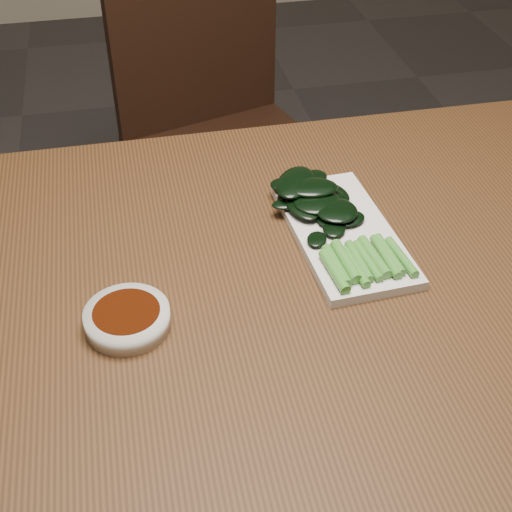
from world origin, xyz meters
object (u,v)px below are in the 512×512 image
Objects in this scene: table at (278,319)px; gai_lan at (323,211)px; sauce_bowl at (127,318)px; chair_far at (220,127)px; serving_plate at (343,233)px.

gai_lan is at bearing 49.20° from table.
sauce_bowl is at bearing -167.27° from table.
serving_plate is at bearing -103.45° from chair_far.
chair_far is at bearing 85.80° from table.
gai_lan is (0.29, 0.15, 0.01)m from sauce_bowl.
chair_far is 8.67× the size of sauce_bowl.
sauce_bowl reaches higher than table.
chair_far is (0.06, 0.88, -0.19)m from table.
table is 0.17m from gai_lan.
sauce_bowl is 0.32m from gai_lan.
sauce_bowl is at bearing -152.90° from gai_lan.
chair_far reaches higher than gai_lan.
chair_far reaches higher than serving_plate.
gai_lan is (-0.02, 0.03, 0.02)m from serving_plate.
table is 13.63× the size of sauce_bowl.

